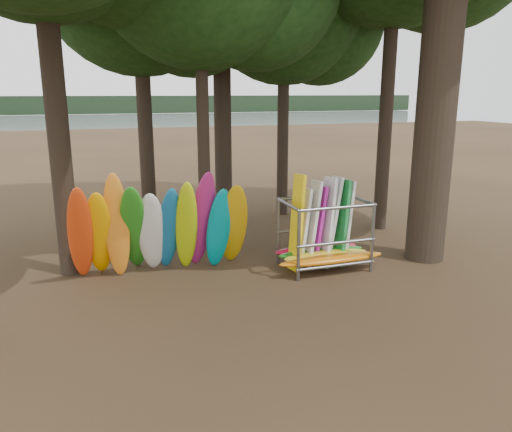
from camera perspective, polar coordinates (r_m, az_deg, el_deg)
name	(u,v)px	position (r m, az deg, el deg)	size (l,w,h in m)	color
ground	(277,279)	(13.57, 2.42, -7.18)	(120.00, 120.00, 0.00)	#47331E
lake	(122,128)	(72.12, -15.10, 9.65)	(160.00, 160.00, 0.00)	gray
far_shore	(106,105)	(121.92, -16.78, 12.07)	(160.00, 4.00, 4.00)	black
oak_3	(285,1)	(20.38, 3.28, 23.31)	(7.12, 7.12, 11.32)	black
kayak_row	(158,229)	(13.63, -11.11, -1.47)	(4.88, 2.22, 3.12)	#E73D10
storage_rack	(324,236)	(14.27, 7.76, -2.30)	(3.14, 1.55, 2.74)	slate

